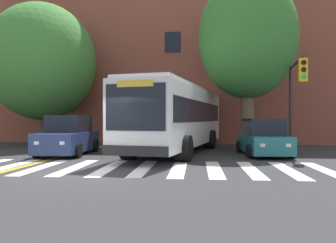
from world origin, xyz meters
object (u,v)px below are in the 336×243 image
car_teal_far_lane (263,138)px  traffic_light_near_corner (296,87)px  street_tree_curbside_large (247,38)px  car_navy_near_lane (69,137)px  street_tree_curbside_small (42,62)px  city_bus (178,117)px

car_teal_far_lane → traffic_light_near_corner: (1.63, 0.64, 2.47)m
traffic_light_near_corner → street_tree_curbside_large: 4.23m
traffic_light_near_corner → street_tree_curbside_large: size_ratio=0.49×
car_navy_near_lane → car_teal_far_lane: car_navy_near_lane is taller
traffic_light_near_corner → street_tree_curbside_small: (-14.77, 3.06, 2.08)m
car_navy_near_lane → street_tree_curbside_large: street_tree_curbside_large is taller
street_tree_curbside_small → street_tree_curbside_large: bearing=-3.9°
street_tree_curbside_large → traffic_light_near_corner: bearing=-46.6°
traffic_light_near_corner → city_bus: bearing=177.7°
city_bus → street_tree_curbside_small: 10.08m
car_teal_far_lane → street_tree_curbside_large: bearing=98.6°
car_navy_near_lane → street_tree_curbside_large: (8.83, 3.76, 5.38)m
street_tree_curbside_large → street_tree_curbside_small: street_tree_curbside_large is taller
car_navy_near_lane → street_tree_curbside_small: (-3.88, 4.63, 4.49)m
city_bus → street_tree_curbside_small: (-9.01, 2.83, 3.51)m
traffic_light_near_corner → street_tree_curbside_small: street_tree_curbside_small is taller
city_bus → street_tree_curbside_small: street_tree_curbside_small is taller
city_bus → street_tree_curbside_large: 6.07m
street_tree_curbside_large → car_navy_near_lane: bearing=-157.0°
car_teal_far_lane → street_tree_curbside_small: street_tree_curbside_small is taller
car_navy_near_lane → car_teal_far_lane: (9.26, 0.93, -0.05)m
car_teal_far_lane → car_navy_near_lane: bearing=-174.3°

